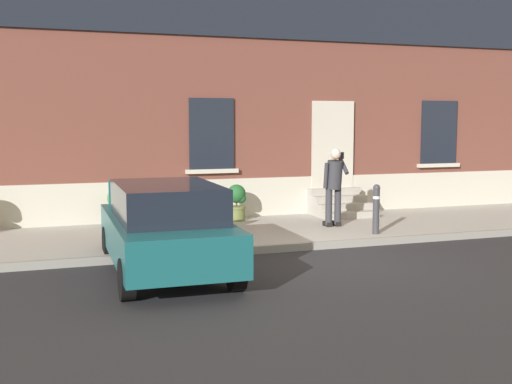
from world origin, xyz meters
name	(u,v)px	position (x,y,z in m)	size (l,w,h in m)	color
ground_plane	(313,261)	(0.00, 0.00, 0.00)	(80.00, 80.00, 0.00)	#232326
sidewalk	(261,232)	(0.00, 2.80, 0.07)	(24.00, 3.60, 0.15)	#99968E
curb_edge	(293,247)	(0.00, 0.94, 0.07)	(24.00, 0.12, 0.15)	gray
building_facade	(228,72)	(0.01, 5.29, 3.73)	(24.00, 1.52, 7.50)	brown
entrance_stoop	(339,205)	(2.57, 4.12, 0.39)	(1.41, 1.28, 0.64)	#9E998E
hatchback_car_teal	(166,227)	(-2.67, -0.10, 0.79)	(1.85, 4.09, 1.50)	#165156
bollard_near_person	(376,207)	(2.04, 1.35, 0.71)	(0.15, 0.15, 1.04)	#333338
person_on_phone	(334,182)	(1.62, 2.49, 1.15)	(0.51, 0.48, 1.75)	#2D2D33
planter_charcoal	(118,206)	(-2.95, 4.05, 0.61)	(0.44, 0.44, 0.86)	#2D2D30
planter_olive	(237,201)	(-0.17, 4.03, 0.61)	(0.44, 0.44, 0.86)	#606B38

